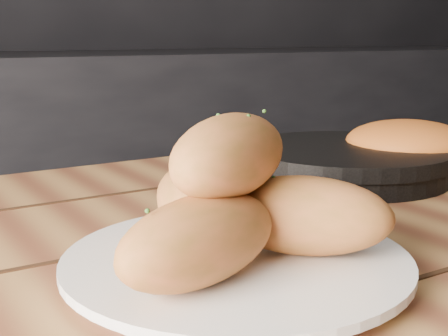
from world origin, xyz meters
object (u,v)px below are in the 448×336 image
(plate, at_px, (236,265))
(bread_rolls, at_px, (233,203))
(skillet, at_px, (348,161))
(bowl, at_px, (408,149))
(table, at_px, (378,321))

(plate, xyz_separation_m, bread_rolls, (-0.01, -0.00, 0.06))
(plate, distance_m, bread_rolls, 0.06)
(plate, height_order, skillet, skillet)
(bread_rolls, height_order, bowl, bread_rolls)
(bread_rolls, distance_m, skillet, 0.42)
(bread_rolls, bearing_deg, table, 4.51)
(table, height_order, bowl, bowl)
(bread_rolls, xyz_separation_m, bowl, (0.45, 0.21, -0.03))
(plate, height_order, bowl, bowl)
(skillet, bearing_deg, table, -125.16)
(plate, relative_size, bowl, 1.37)
(table, xyz_separation_m, plate, (-0.19, -0.01, 0.11))
(bread_rolls, bearing_deg, bowl, 25.52)
(skillet, distance_m, bowl, 0.11)
(bread_rolls, relative_size, skillet, 0.65)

